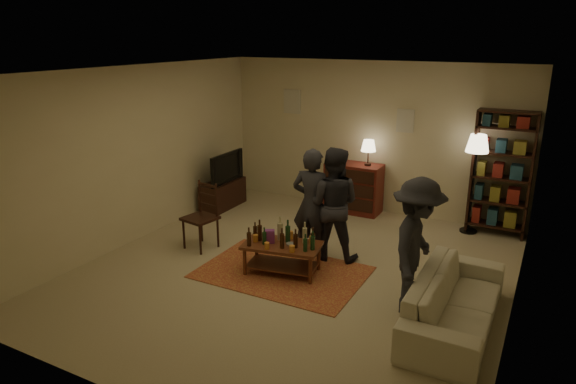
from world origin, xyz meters
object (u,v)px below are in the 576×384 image
Objects in this scene: tv_stand at (223,187)px; bookshelf at (501,172)px; floor_lamp at (477,150)px; person_left at (312,204)px; sofa at (455,301)px; dresser at (354,187)px; dining_chair at (203,213)px; person_by_sofa at (416,247)px; person_right at (332,204)px; coffee_table at (282,246)px.

bookshelf is (4.69, 0.98, 0.65)m from tv_stand.
floor_lamp is at bearing 11.16° from tv_stand.
floor_lamp is 2.88m from person_left.
dresser is at bearing 37.54° from sofa.
dining_chair is 0.63× the size of person_by_sofa.
person_right is at bearing -158.39° from person_left.
coffee_table is 1.89m from person_by_sofa.
bookshelf is 3.19m from person_left.
dining_chair is at bearing -118.86° from dresser.
bookshelf is at bearing 1.57° from dresser.
person_by_sofa is at bearing 76.56° from sofa.
bookshelf reaches higher than coffee_table.
dining_chair is at bearing -145.43° from bookshelf.
dresser is 0.84× the size of person_by_sofa.
coffee_table is 1.06× the size of tv_stand.
coffee_table is 3.81m from bookshelf.
tv_stand is at bearing -31.08° from person_left.
tv_stand is 0.78× the size of dresser.
person_by_sofa is (1.44, -0.93, -0.01)m from person_right.
bookshelf is 1.24× the size of person_by_sofa.
dresser is 2.25m from floor_lamp.
coffee_table is 0.56× the size of bookshelf.
person_right reaches higher than person_by_sofa.
bookshelf is at bearing 11.80° from tv_stand.
floor_lamp reaches higher than coffee_table.
floor_lamp is (4.31, 0.85, 0.99)m from tv_stand.
person_by_sofa is (1.70, -0.81, -0.00)m from person_left.
dining_chair is 2.97m from dresser.
sofa is at bearing -52.46° from dresser.
dresser is 0.83× the size of person_right.
floor_lamp is 2.99m from person_by_sofa.
person_right is at bearing 53.90° from person_by_sofa.
person_left is at bearing 78.64° from coffee_table.
sofa is at bearing -25.34° from tv_stand.
dresser is at bearing -178.43° from bookshelf.
dresser reaches higher than tv_stand.
tv_stand is 0.52× the size of bookshelf.
person_right is at bearing 25.84° from dining_chair.
bookshelf is 2.92m from person_right.
tv_stand is at bearing -34.39° from person_right.
floor_lamp reaches higher than dresser.
dining_chair is 0.63× the size of person_left.
bookshelf is 1.24× the size of floor_lamp.
person_right is 1.71m from person_by_sofa.
person_left is 1.88m from person_by_sofa.
coffee_table is 2.35m from sofa.
floor_lamp reaches higher than sofa.
sofa is at bearing 153.60° from person_left.
floor_lamp is 0.78× the size of sofa.
person_left is 1.00× the size of person_by_sofa.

